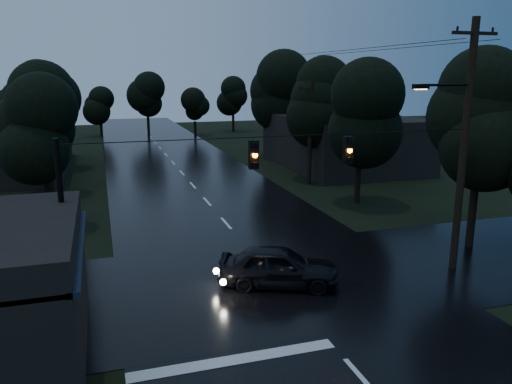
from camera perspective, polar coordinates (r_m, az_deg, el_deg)
main_road at (r=36.62m, az=-7.23°, el=0.72°), size 12.00×120.00×0.02m
cross_street at (r=19.92m, az=2.24°, el=-10.04°), size 60.00×9.00×0.02m
building_far_right at (r=44.47m, az=9.83°, el=5.72°), size 10.00×14.00×4.40m
building_far_left at (r=46.20m, az=-27.09°, el=5.12°), size 10.00×16.00×5.00m
utility_pole_main at (r=21.33m, az=22.53°, el=5.20°), size 3.50×0.30×10.00m
utility_pole_far at (r=36.46m, az=6.20°, el=6.88°), size 2.00×0.30×7.50m
anchor_pole_left at (r=16.99m, az=-21.08°, el=-4.34°), size 0.18×0.18×6.00m
span_signals at (r=17.75m, az=5.19°, el=4.68°), size 15.00×0.37×1.12m
tree_corner_near at (r=24.45m, az=24.41°, el=7.67°), size 4.48×4.48×9.44m
tree_left_a at (r=27.49m, az=-23.32°, el=6.68°), size 3.92×3.92×8.26m
tree_left_b at (r=35.46m, az=-23.13°, el=8.55°), size 4.20×4.20×8.85m
tree_left_c at (r=45.44m, az=-22.78°, el=9.86°), size 4.48×4.48×9.44m
tree_right_a at (r=31.25m, az=11.90°, el=8.83°), size 4.20×4.20×8.85m
tree_right_b at (r=38.64m, az=6.88°, el=10.36°), size 4.48×4.48×9.44m
tree_right_c at (r=48.12m, az=2.60°, el=11.44°), size 4.76×4.76×10.03m
car at (r=19.18m, az=2.61°, el=-8.48°), size 4.91×3.40×1.55m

